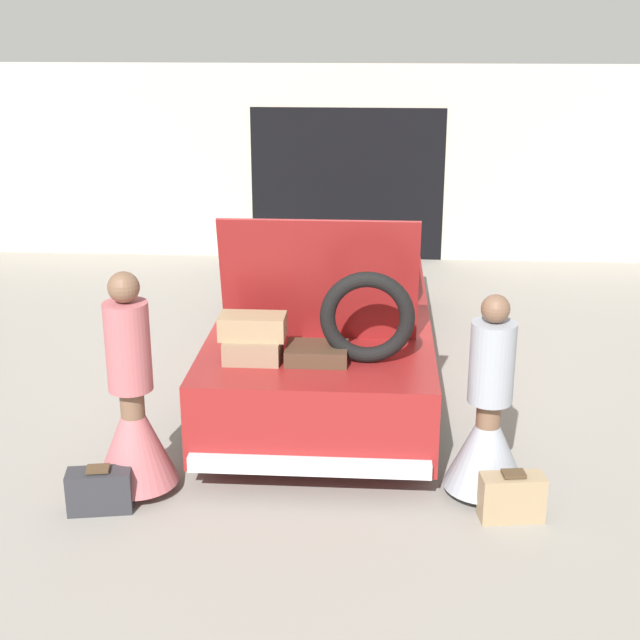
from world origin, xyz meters
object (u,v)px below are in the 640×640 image
object	(u,v)px
person_right	(488,427)
suitcase_beside_left_person	(100,490)
car	(329,314)
suitcase_beside_right_person	(512,497)
person_left	(133,416)

from	to	relation	value
person_right	suitcase_beside_left_person	world-z (taller)	person_right
person_right	suitcase_beside_left_person	size ratio (longest dim) A/B	3.22
car	suitcase_beside_right_person	distance (m)	3.15
suitcase_beside_right_person	car	bearing A→B (deg)	117.94
person_left	suitcase_beside_left_person	size ratio (longest dim) A/B	3.53
suitcase_beside_right_person	person_left	bearing A→B (deg)	175.60
person_left	person_right	distance (m)	2.62
person_left	person_right	size ratio (longest dim) A/B	1.10
suitcase_beside_left_person	suitcase_beside_right_person	xyz separation A→B (m)	(2.97, 0.09, 0.01)
person_left	suitcase_beside_right_person	bearing A→B (deg)	82.59
suitcase_beside_left_person	person_left	bearing A→B (deg)	56.64
suitcase_beside_right_person	person_right	bearing A→B (deg)	114.54
car	person_right	xyz separation A→B (m)	(1.31, -2.42, -0.04)
person_right	suitcase_beside_left_person	xyz separation A→B (m)	(-2.81, -0.43, -0.40)
car	person_left	size ratio (longest dim) A/B	3.02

